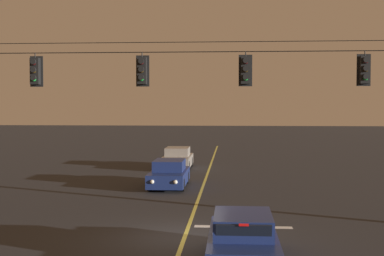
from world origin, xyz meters
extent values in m
plane|color=#28282B|center=(0.00, 0.00, 0.00)|extent=(180.00, 180.00, 0.00)
cube|color=#D1C64C|center=(0.00, 8.26, 0.00)|extent=(0.14, 60.00, 0.01)
cube|color=silver|center=(1.90, 1.66, 0.00)|extent=(3.40, 0.36, 0.01)
cylinder|color=black|center=(0.00, 2.26, 6.12)|extent=(16.89, 0.03, 0.03)
cylinder|color=black|center=(0.00, 2.26, 6.47)|extent=(16.89, 0.02, 0.02)
cylinder|color=black|center=(-5.65, 2.26, 6.03)|extent=(0.04, 0.04, 0.18)
cube|color=black|center=(-5.65, 2.26, 5.46)|extent=(0.32, 0.26, 0.96)
cube|color=black|center=(-5.65, 2.41, 5.46)|extent=(0.48, 0.03, 1.12)
sphere|color=#380A0A|center=(-5.65, 2.10, 5.75)|extent=(0.17, 0.17, 0.17)
cylinder|color=black|center=(-5.65, 2.06, 5.79)|extent=(0.20, 0.10, 0.20)
sphere|color=#3D280A|center=(-5.65, 2.10, 5.46)|extent=(0.17, 0.17, 0.17)
cylinder|color=black|center=(-5.65, 2.06, 5.50)|extent=(0.20, 0.10, 0.20)
sphere|color=#1ED83F|center=(-5.65, 2.10, 5.17)|extent=(0.17, 0.17, 0.17)
cylinder|color=black|center=(-5.65, 2.06, 5.22)|extent=(0.20, 0.10, 0.20)
cylinder|color=black|center=(-1.72, 2.26, 6.03)|extent=(0.04, 0.04, 0.18)
cube|color=black|center=(-1.72, 2.26, 5.46)|extent=(0.32, 0.26, 0.96)
cube|color=black|center=(-1.72, 2.41, 5.46)|extent=(0.48, 0.03, 1.12)
sphere|color=#380A0A|center=(-1.72, 2.10, 5.75)|extent=(0.17, 0.17, 0.17)
cylinder|color=black|center=(-1.72, 2.06, 5.79)|extent=(0.20, 0.10, 0.20)
sphere|color=#3D280A|center=(-1.72, 2.10, 5.46)|extent=(0.17, 0.17, 0.17)
cylinder|color=black|center=(-1.72, 2.06, 5.50)|extent=(0.20, 0.10, 0.20)
sphere|color=#1ED83F|center=(-1.72, 2.10, 5.17)|extent=(0.17, 0.17, 0.17)
cylinder|color=black|center=(-1.72, 2.06, 5.22)|extent=(0.20, 0.10, 0.20)
cylinder|color=black|center=(1.97, 2.26, 6.03)|extent=(0.04, 0.04, 0.18)
cube|color=black|center=(1.97, 2.26, 5.46)|extent=(0.32, 0.26, 0.96)
cube|color=black|center=(1.97, 2.41, 5.46)|extent=(0.48, 0.03, 1.12)
sphere|color=#380A0A|center=(1.97, 2.10, 5.75)|extent=(0.17, 0.17, 0.17)
cylinder|color=black|center=(1.97, 2.06, 5.79)|extent=(0.20, 0.10, 0.20)
sphere|color=#3D280A|center=(1.97, 2.10, 5.46)|extent=(0.17, 0.17, 0.17)
cylinder|color=black|center=(1.97, 2.06, 5.50)|extent=(0.20, 0.10, 0.20)
sphere|color=#1ED83F|center=(1.97, 2.10, 5.17)|extent=(0.17, 0.17, 0.17)
cylinder|color=black|center=(1.97, 2.06, 5.22)|extent=(0.20, 0.10, 0.20)
cylinder|color=black|center=(6.10, 2.26, 6.03)|extent=(0.04, 0.04, 0.18)
cube|color=black|center=(6.10, 2.26, 5.46)|extent=(0.32, 0.26, 0.96)
cube|color=black|center=(6.10, 2.41, 5.46)|extent=(0.48, 0.03, 1.12)
sphere|color=#380A0A|center=(6.10, 2.10, 5.75)|extent=(0.17, 0.17, 0.17)
cylinder|color=black|center=(6.10, 2.06, 5.79)|extent=(0.20, 0.10, 0.20)
sphere|color=#3D280A|center=(6.10, 2.10, 5.46)|extent=(0.17, 0.17, 0.17)
cylinder|color=black|center=(6.10, 2.06, 5.50)|extent=(0.20, 0.10, 0.20)
sphere|color=#1ED83F|center=(6.10, 2.10, 5.17)|extent=(0.17, 0.17, 0.17)
cylinder|color=black|center=(6.10, 2.06, 5.22)|extent=(0.20, 0.10, 0.20)
cube|color=navy|center=(1.80, -2.80, 0.51)|extent=(1.80, 4.30, 0.68)
cube|color=navy|center=(1.80, -2.92, 1.12)|extent=(1.51, 2.15, 0.54)
cube|color=black|center=(1.80, -1.98, 1.12)|extent=(1.40, 0.21, 0.48)
cube|color=black|center=(1.80, -3.98, 1.12)|extent=(1.37, 0.18, 0.46)
cylinder|color=black|center=(1.01, -1.47, 0.32)|extent=(0.22, 0.64, 0.64)
cylinder|color=black|center=(2.59, -1.47, 0.32)|extent=(0.22, 0.64, 0.64)
cube|color=red|center=(1.80, -4.09, 1.35)|extent=(0.24, 0.04, 0.06)
cube|color=navy|center=(-1.73, 10.64, 0.51)|extent=(1.80, 4.30, 0.68)
cube|color=navy|center=(-1.73, 10.76, 1.12)|extent=(1.51, 2.15, 0.54)
cube|color=black|center=(-1.73, 9.82, 1.12)|extent=(1.40, 0.21, 0.48)
cube|color=black|center=(-1.73, 11.82, 1.12)|extent=(1.37, 0.18, 0.46)
cylinder|color=black|center=(-0.94, 9.30, 0.32)|extent=(0.22, 0.64, 0.64)
cylinder|color=black|center=(-2.52, 9.30, 0.32)|extent=(0.22, 0.64, 0.64)
cylinder|color=black|center=(-0.94, 11.97, 0.32)|extent=(0.22, 0.64, 0.64)
cylinder|color=black|center=(-2.52, 11.97, 0.32)|extent=(0.22, 0.64, 0.64)
sphere|color=white|center=(-1.17, 8.47, 0.57)|extent=(0.20, 0.20, 0.20)
sphere|color=white|center=(-2.29, 8.47, 0.57)|extent=(0.20, 0.20, 0.20)
cube|color=gray|center=(-2.11, 18.74, 0.51)|extent=(1.80, 4.30, 0.68)
cube|color=gray|center=(-2.11, 18.86, 1.12)|extent=(1.51, 2.15, 0.54)
cube|color=black|center=(-2.11, 17.93, 1.12)|extent=(1.40, 0.21, 0.48)
cube|color=black|center=(-2.11, 19.93, 1.12)|extent=(1.37, 0.18, 0.46)
cylinder|color=black|center=(-1.32, 17.41, 0.32)|extent=(0.22, 0.64, 0.64)
cylinder|color=black|center=(-2.90, 17.41, 0.32)|extent=(0.22, 0.64, 0.64)
cylinder|color=black|center=(-1.32, 20.08, 0.32)|extent=(0.22, 0.64, 0.64)
cylinder|color=black|center=(-2.90, 20.08, 0.32)|extent=(0.22, 0.64, 0.64)
sphere|color=white|center=(-1.55, 16.57, 0.57)|extent=(0.20, 0.20, 0.20)
sphere|color=white|center=(-2.67, 16.57, 0.57)|extent=(0.20, 0.20, 0.20)
camera|label=1|loc=(1.52, -17.32, 4.28)|focal=51.45mm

